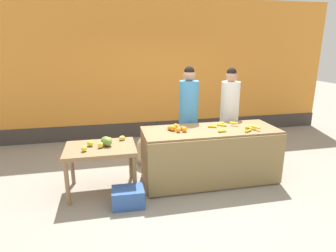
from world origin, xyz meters
name	(u,v)px	position (x,y,z in m)	size (l,w,h in m)	color
ground_plane	(186,181)	(0.00, 0.00, 0.00)	(24.00, 24.00, 0.00)	gray
market_wall_back	(157,71)	(0.00, 2.65, 1.57)	(8.71, 0.23, 3.20)	orange
fruit_stall_counter	(210,155)	(0.38, -0.01, 0.44)	(2.16, 0.83, 0.88)	olive
side_table_wooden	(101,153)	(-1.34, 0.00, 0.62)	(1.03, 0.75, 0.71)	olive
banana_bunch_pile	(234,127)	(0.74, -0.06, 0.90)	(0.73, 0.58, 0.07)	gold
orange_pile	(177,128)	(-0.16, 0.03, 0.92)	(0.28, 0.29, 0.09)	orange
mango_papaya_pile	(104,142)	(-1.28, 0.04, 0.77)	(0.67, 0.49, 0.14)	yellow
vendor_woman_blue_shirt	(188,117)	(0.20, 0.65, 0.92)	(0.34, 0.34, 1.82)	#33333D
vendor_woman_white_shirt	(229,116)	(1.01, 0.70, 0.90)	(0.34, 0.34, 1.78)	#33333D
produce_crate	(128,197)	(-0.99, -0.52, 0.13)	(0.44, 0.32, 0.26)	#3359A5
produce_sack	(144,151)	(-0.58, 0.83, 0.27)	(0.36, 0.30, 0.55)	tan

